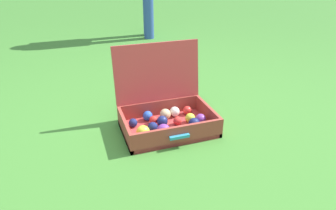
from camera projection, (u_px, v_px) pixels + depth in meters
ground_plane at (173, 136)px, 1.74m from camera, size 16.00×16.00×0.00m
open_suitcase at (166, 112)px, 1.79m from camera, size 0.53×0.43×0.47m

